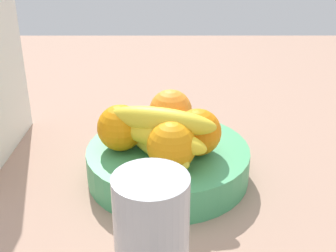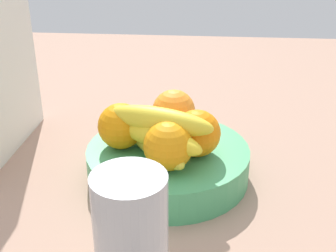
{
  "view_description": "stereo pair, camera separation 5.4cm",
  "coord_description": "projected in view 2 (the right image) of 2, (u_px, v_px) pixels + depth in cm",
  "views": [
    {
      "loc": [
        -65.29,
        -0.95,
        41.46
      ],
      "look_at": [
        0.05,
        -0.98,
        9.38
      ],
      "focal_mm": 48.93,
      "sensor_mm": 36.0,
      "label": 1
    },
    {
      "loc": [
        -65.07,
        -6.32,
        41.46
      ],
      "look_at": [
        0.05,
        -0.98,
        9.38
      ],
      "focal_mm": 48.93,
      "sensor_mm": 36.0,
      "label": 2
    }
  ],
  "objects": [
    {
      "name": "thermos_tumbler",
      "position": [
        131.0,
        243.0,
        0.49
      ],
      "size": [
        8.0,
        8.0,
        16.91
      ],
      "primitive_type": "cylinder",
      "color": "#AEB3B7",
      "rests_on": "ground_plane"
    },
    {
      "name": "orange_front_left",
      "position": [
        174.0,
        111.0,
        0.79
      ],
      "size": [
        7.44,
        7.44,
        7.44
      ],
      "primitive_type": "sphere",
      "color": "orange",
      "rests_on": "fruit_bowl"
    },
    {
      "name": "ground_plane",
      "position": [
        162.0,
        183.0,
        0.78
      ],
      "size": [
        180.0,
        140.0,
        3.0
      ],
      "primitive_type": "cube",
      "color": "#A47F6B"
    },
    {
      "name": "orange_front_right",
      "position": [
        121.0,
        125.0,
        0.74
      ],
      "size": [
        7.44,
        7.44,
        7.44
      ],
      "primitive_type": "sphere",
      "color": "orange",
      "rests_on": "fruit_bowl"
    },
    {
      "name": "orange_center",
      "position": [
        168.0,
        146.0,
        0.67
      ],
      "size": [
        7.44,
        7.44,
        7.44
      ],
      "primitive_type": "sphere",
      "color": "orange",
      "rests_on": "fruit_bowl"
    },
    {
      "name": "banana_bunch",
      "position": [
        156.0,
        133.0,
        0.7
      ],
      "size": [
        16.16,
        17.43,
        8.4
      ],
      "color": "gold",
      "rests_on": "fruit_bowl"
    },
    {
      "name": "orange_back_left",
      "position": [
        197.0,
        133.0,
        0.71
      ],
      "size": [
        7.44,
        7.44,
        7.44
      ],
      "primitive_type": "sphere",
      "color": "orange",
      "rests_on": "fruit_bowl"
    },
    {
      "name": "fruit_bowl",
      "position": [
        168.0,
        162.0,
        0.76
      ],
      "size": [
        26.62,
        26.62,
        5.38
      ],
      "primitive_type": "cylinder",
      "color": "#45A165",
      "rests_on": "ground_plane"
    }
  ]
}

